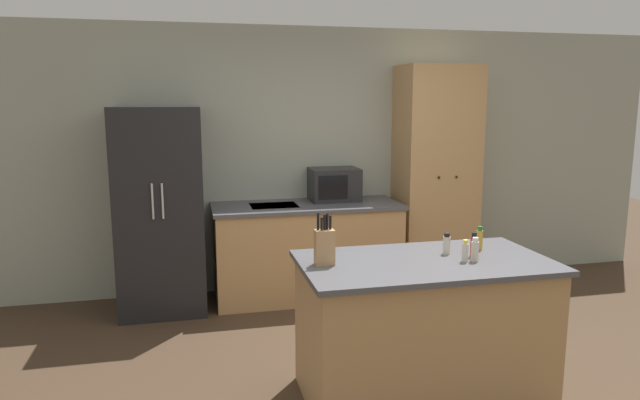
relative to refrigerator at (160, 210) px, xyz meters
The scene contains 13 objects.
ground_plane 2.72m from the refrigerator, 49.05° to the right, with size 14.00×14.00×0.00m, color #423021.
wall_back 1.77m from the refrigerator, 13.19° to the left, with size 7.20×0.06×2.60m.
refrigerator is the anchor object (origin of this frame).
back_counter 1.43m from the refrigerator, ahead, with size 1.80×0.71×0.91m.
pantry_cabinet 2.70m from the refrigerator, ahead, with size 0.76×0.57×2.23m.
kitchen_island 2.66m from the refrigerator, 50.10° to the right, with size 1.57×0.86×0.91m.
microwave 1.67m from the refrigerator, ahead, with size 0.47×0.37×0.32m.
knife_block 2.23m from the refrigerator, 62.05° to the right, with size 0.12×0.08×0.32m.
spice_bottle_tall_dark 2.83m from the refrigerator, 41.15° to the right, with size 0.04×0.04×0.16m.
spice_bottle_short_red 2.67m from the refrigerator, 45.48° to the right, with size 0.05×0.05×0.14m.
spice_bottle_amber_oil 2.88m from the refrigerator, 46.81° to the right, with size 0.05×0.05×0.15m.
spice_bottle_green_herb 2.83m from the refrigerator, 47.73° to the right, with size 0.04×0.04×0.14m.
spice_bottle_pale_salt 2.84m from the refrigerator, 44.79° to the right, with size 0.04×0.04×0.16m.
Camera 1 is at (-1.42, -3.27, 1.90)m, focal length 32.00 mm.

